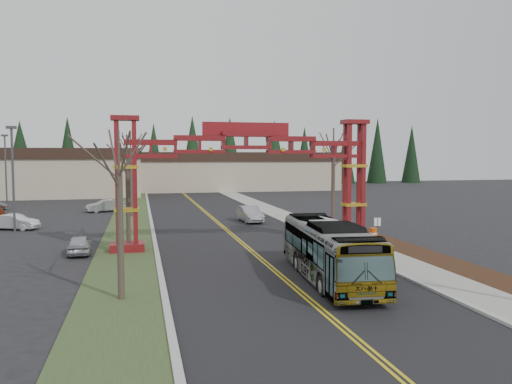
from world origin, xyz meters
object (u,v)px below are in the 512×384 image
object	(u,v)px
gateway_arch	(246,161)
silver_sedan	(250,214)
transit_bus	(329,251)
street_sign	(377,226)
parked_car_near_a	(79,244)
barrel_north	(349,227)
bare_tree_median_far	(131,153)
light_pole_near	(13,171)
barrel_mid	(347,230)
bare_tree_median_near	(119,176)
barrel_south	(374,236)
light_pole_far	(6,164)
parked_car_far_a	(105,206)
bare_tree_median_mid	(127,164)
parked_car_near_b	(14,222)
bare_tree_right_far	(333,154)
retail_building_east	(230,171)

from	to	relation	value
gateway_arch	silver_sedan	size ratio (longest dim) A/B	3.94
transit_bus	street_sign	bearing A→B (deg)	54.75
parked_car_near_a	barrel_north	world-z (taller)	parked_car_near_a
transit_bus	bare_tree_median_far	xyz separation A→B (m)	(-10.16, 29.50, 5.09)
transit_bus	parked_car_near_a	world-z (taller)	transit_bus
transit_bus	light_pole_near	bearing A→B (deg)	137.60
light_pole_near	barrel_mid	xyz separation A→B (m)	(26.10, -8.54, -4.57)
bare_tree_median_near	barrel_south	world-z (taller)	bare_tree_median_near
bare_tree_median_far	light_pole_far	world-z (taller)	light_pole_far
bare_tree_median_near	light_pole_near	bearing A→B (deg)	112.50
parked_car_near_a	light_pole_near	xyz separation A→B (m)	(-6.38, 11.28, 4.46)
street_sign	silver_sedan	bearing A→B (deg)	111.02
gateway_arch	light_pole_near	size ratio (longest dim) A/B	2.07
parked_car_far_a	bare_tree_median_mid	xyz separation A→B (m)	(3.00, -21.50, 5.05)
parked_car_near_b	barrel_south	distance (m)	29.99
street_sign	parked_car_near_a	bearing A→B (deg)	173.74
bare_tree_median_mid	barrel_mid	size ratio (longest dim) A/B	7.66
silver_sedan	light_pole_far	distance (m)	35.93
bare_tree_median_mid	barrel_south	world-z (taller)	bare_tree_median_mid
bare_tree_right_far	light_pole_near	size ratio (longest dim) A/B	1.01
parked_car_near_b	bare_tree_median_near	distance (m)	26.16
barrel_mid	street_sign	bearing A→B (deg)	-88.96
parked_car_near_b	bare_tree_median_near	size ratio (longest dim) A/B	0.55
light_pole_near	street_sign	xyz separation A→B (m)	(26.19, -13.45, -3.60)
silver_sedan	bare_tree_median_far	distance (m)	14.19
bare_tree_right_far	barrel_north	bearing A→B (deg)	-97.10
bare_tree_right_far	barrel_south	world-z (taller)	bare_tree_right_far
light_pole_far	parked_car_near_b	bearing A→B (deg)	-75.30
parked_car_far_a	bare_tree_right_far	distance (m)	27.13
parked_car_far_a	barrel_south	xyz separation A→B (m)	(20.28, -25.82, -0.14)
light_pole_near	bare_tree_right_far	bearing A→B (deg)	-4.85
transit_bus	parked_car_near_a	xyz separation A→B (m)	(-13.16, 10.01, -0.88)
gateway_arch	bare_tree_median_far	world-z (taller)	bare_tree_median_far
parked_car_near_b	barrel_mid	size ratio (longest dim) A/B	3.99
parked_car_near_b	barrel_south	bearing A→B (deg)	-96.49
silver_sedan	bare_tree_median_far	world-z (taller)	bare_tree_median_far
gateway_arch	bare_tree_right_far	size ratio (longest dim) A/B	2.06
parked_car_near_a	light_pole_far	xyz separation A→B (m)	(-12.88, 36.12, 4.62)
bare_tree_median_near	light_pole_near	xyz separation A→B (m)	(-9.38, 22.64, -0.38)
parked_car_near_a	bare_tree_median_mid	xyz separation A→B (m)	(3.00, 3.64, 5.14)
bare_tree_right_far	street_sign	size ratio (longest dim) A/B	4.30
light_pole_near	light_pole_far	bearing A→B (deg)	104.67
retail_building_east	bare_tree_median_far	world-z (taller)	bare_tree_median_far
retail_building_east	bare_tree_median_near	distance (m)	75.51
silver_sedan	parked_car_near_b	world-z (taller)	silver_sedan
light_pole_far	barrel_north	size ratio (longest dim) A/B	9.01
bare_tree_median_near	light_pole_near	size ratio (longest dim) A/B	0.84
silver_sedan	transit_bus	bearing A→B (deg)	-96.27
bare_tree_median_near	barrel_mid	xyz separation A→B (m)	(16.72, 14.10, -4.95)
parked_car_near_a	bare_tree_median_mid	distance (m)	6.97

